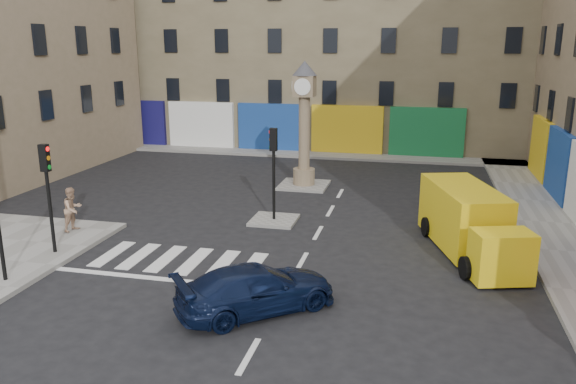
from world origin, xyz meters
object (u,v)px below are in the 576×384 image
(clock_pillar, at_px, (304,116))
(pedestrian_tan, at_px, (73,209))
(traffic_light_left_far, at_px, (47,181))
(navy_sedan, at_px, (256,289))
(traffic_light_island, at_px, (274,159))
(yellow_van, at_px, (469,222))

(clock_pillar, distance_m, pedestrian_tan, 11.85)
(traffic_light_left_far, bearing_deg, navy_sedan, -16.57)
(traffic_light_island, height_order, navy_sedan, traffic_light_island)
(navy_sedan, height_order, yellow_van, yellow_van)
(traffic_light_left_far, bearing_deg, pedestrian_tan, 107.21)
(yellow_van, xyz_separation_m, pedestrian_tan, (-14.35, -1.46, -0.09))
(traffic_light_left_far, height_order, navy_sedan, traffic_light_left_far)
(yellow_van, bearing_deg, traffic_light_island, 149.70)
(traffic_light_island, distance_m, pedestrian_tan, 7.85)
(navy_sedan, xyz_separation_m, pedestrian_tan, (-8.50, 4.49, 0.35))
(traffic_light_island, distance_m, clock_pillar, 6.07)
(clock_pillar, relative_size, pedestrian_tan, 3.63)
(traffic_light_left_far, relative_size, traffic_light_island, 1.00)
(navy_sedan, xyz_separation_m, yellow_van, (5.85, 5.95, 0.45))
(yellow_van, bearing_deg, navy_sedan, -151.24)
(traffic_light_left_far, distance_m, traffic_light_island, 8.30)
(navy_sedan, distance_m, yellow_van, 8.35)
(traffic_light_left_far, height_order, pedestrian_tan, traffic_light_left_far)
(traffic_light_island, xyz_separation_m, clock_pillar, (0.00, 6.00, 0.96))
(clock_pillar, distance_m, yellow_van, 11.00)
(yellow_van, relative_size, pedestrian_tan, 3.73)
(traffic_light_left_far, relative_size, navy_sedan, 0.85)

